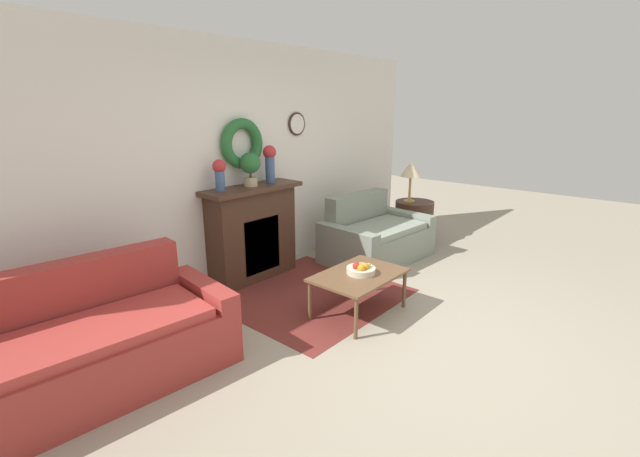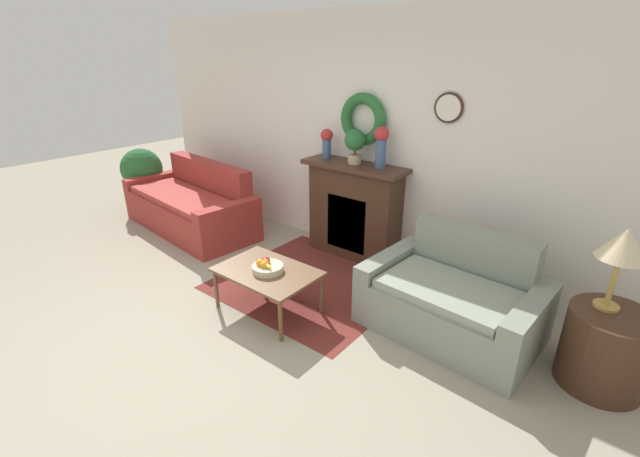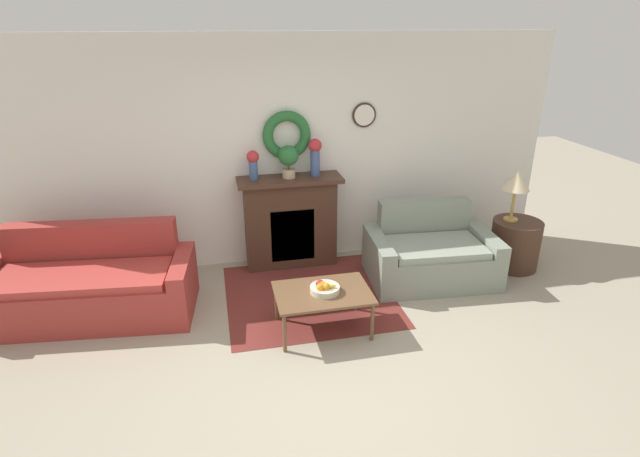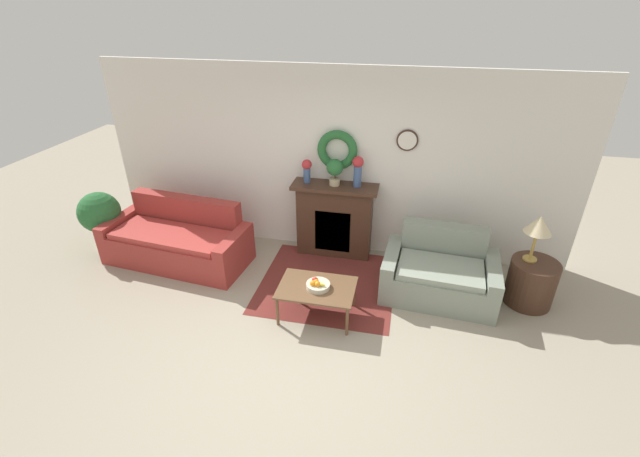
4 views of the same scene
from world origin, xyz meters
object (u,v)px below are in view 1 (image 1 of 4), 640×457
(vase_on_mantel_left, at_px, (220,173))
(vase_on_mantel_right, at_px, (270,161))
(fruit_bowl, at_px, (361,269))
(potted_plant_on_mantel, at_px, (250,166))
(side_table_by_loveseat, at_px, (414,220))
(couch_left, at_px, (82,350))
(coffee_table, at_px, (359,277))
(loveseat_right, at_px, (375,237))
(table_lamp, at_px, (411,170))
(fireplace, at_px, (253,232))

(vase_on_mantel_left, height_order, vase_on_mantel_right, vase_on_mantel_right)
(fruit_bowl, distance_m, potted_plant_on_mantel, 1.73)
(side_table_by_loveseat, distance_m, potted_plant_on_mantel, 2.92)
(vase_on_mantel_left, xyz_separation_m, potted_plant_on_mantel, (0.40, -0.02, 0.03))
(couch_left, relative_size, coffee_table, 2.36)
(fruit_bowl, bearing_deg, coffee_table, 131.65)
(fruit_bowl, bearing_deg, vase_on_mantel_left, 107.80)
(vase_on_mantel_left, distance_m, vase_on_mantel_right, 0.72)
(loveseat_right, relative_size, vase_on_mantel_left, 4.42)
(vase_on_mantel_right, height_order, potted_plant_on_mantel, vase_on_mantel_right)
(vase_on_mantel_left, xyz_separation_m, vase_on_mantel_right, (0.72, 0.00, 0.06))
(couch_left, xyz_separation_m, potted_plant_on_mantel, (2.19, 0.67, 1.03))
(coffee_table, bearing_deg, loveseat_right, 28.24)
(couch_left, height_order, table_lamp, table_lamp)
(side_table_by_loveseat, height_order, vase_on_mantel_right, vase_on_mantel_right)
(couch_left, relative_size, vase_on_mantel_right, 4.94)
(fruit_bowl, distance_m, vase_on_mantel_right, 1.78)
(table_lamp, bearing_deg, loveseat_right, -174.79)
(coffee_table, relative_size, side_table_by_loveseat, 1.53)
(couch_left, height_order, coffee_table, couch_left)
(couch_left, xyz_separation_m, vase_on_mantel_right, (2.50, 0.69, 1.06))
(coffee_table, bearing_deg, side_table_by_loveseat, 17.65)
(coffee_table, relative_size, vase_on_mantel_right, 2.09)
(side_table_by_loveseat, xyz_separation_m, vase_on_mantel_right, (-2.33, 0.68, 1.07))
(fireplace, bearing_deg, table_lamp, -13.41)
(coffee_table, xyz_separation_m, potted_plant_on_mantel, (-0.07, 1.48, 0.97))
(fireplace, xyz_separation_m, table_lamp, (2.57, -0.61, 0.51))
(loveseat_right, distance_m, potted_plant_on_mantel, 1.98)
(coffee_table, bearing_deg, fruit_bowl, -48.35)
(couch_left, bearing_deg, fruit_bowl, -13.84)
(side_table_by_loveseat, bearing_deg, table_lamp, 141.34)
(fruit_bowl, distance_m, vase_on_mantel_left, 1.80)
(side_table_by_loveseat, relative_size, table_lamp, 0.98)
(potted_plant_on_mantel, bearing_deg, fireplace, 64.72)
(coffee_table, bearing_deg, vase_on_mantel_right, 80.62)
(vase_on_mantel_left, bearing_deg, loveseat_right, -20.27)
(fireplace, bearing_deg, vase_on_mantel_left, 179.24)
(vase_on_mantel_right, bearing_deg, couch_left, -164.61)
(couch_left, height_order, vase_on_mantel_left, vase_on_mantel_left)
(loveseat_right, distance_m, fruit_bowl, 1.66)
(couch_left, xyz_separation_m, table_lamp, (4.76, 0.07, 0.76))
(coffee_table, xyz_separation_m, vase_on_mantel_left, (-0.47, 1.50, 0.93))
(couch_left, distance_m, loveseat_right, 3.71)
(vase_on_mantel_right, bearing_deg, coffee_table, -99.38)
(fireplace, relative_size, table_lamp, 2.02)
(couch_left, distance_m, potted_plant_on_mantel, 2.51)
(fireplace, relative_size, potted_plant_on_mantel, 3.22)
(fireplace, height_order, side_table_by_loveseat, fireplace)
(couch_left, relative_size, potted_plant_on_mantel, 5.68)
(loveseat_right, height_order, side_table_by_loveseat, loveseat_right)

